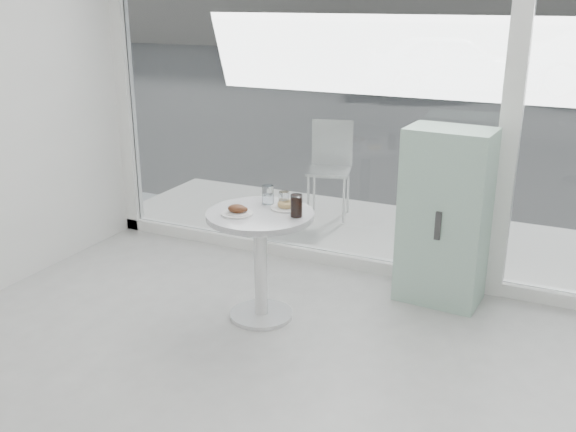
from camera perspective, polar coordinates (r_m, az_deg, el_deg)
The scene contains 12 objects.
storefront at distance 4.86m, azimuth 9.80°, elevation 13.80°, with size 5.00×0.14×3.00m.
main_table at distance 4.32m, azimuth -2.47°, elevation -2.42°, with size 0.72×0.72×0.77m.
patio_deck at distance 6.01m, azimuth 10.33°, elevation -1.82°, with size 5.60×1.60×0.05m, color white.
street at distance 17.84m, azimuth 21.02°, elevation 10.89°, with size 40.00×24.00×0.00m, color #3E3E3E.
mint_cabinet at distance 4.69m, azimuth 13.74°, elevation -0.08°, with size 0.62×0.43×1.28m.
patio_chair at distance 6.31m, azimuth 3.80°, elevation 4.76°, with size 0.49×0.49×0.94m.
car_white at distance 15.56m, azimuth 14.38°, elevation 13.04°, with size 1.59×3.96×1.35m, color white.
plate_fritter at distance 4.21m, azimuth -4.50°, elevation 0.47°, with size 0.21×0.21×0.07m.
plate_donut at distance 4.31m, azimuth -0.11°, elevation 0.92°, with size 0.22×0.22×0.05m.
water_tumbler_a at distance 4.40m, azimuth -1.80°, elevation 1.81°, with size 0.08×0.08×0.13m.
water_tumbler_b at distance 4.32m, azimuth -0.36°, elevation 1.37°, with size 0.07×0.07×0.11m.
cola_glass at distance 4.14m, azimuth 0.75°, elevation 0.89°, with size 0.08×0.08×0.15m.
Camera 1 is at (1.38, -1.66, 2.13)m, focal length 40.00 mm.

